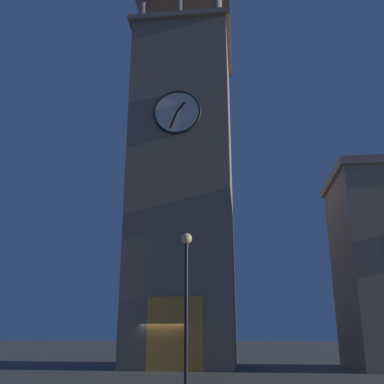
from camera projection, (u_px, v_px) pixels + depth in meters
The scene contains 3 objects.
ground_plane at pixel (164, 370), 24.99m from camera, with size 200.00×200.00×0.00m, color #56544F.
clocktower at pixel (184, 183), 31.47m from camera, with size 7.23×8.25×29.44m.
street_lamp at pixel (186, 279), 17.28m from camera, with size 0.44×0.44×5.83m.
Camera 1 is at (-4.52, 26.53, 1.98)m, focal length 41.50 mm.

